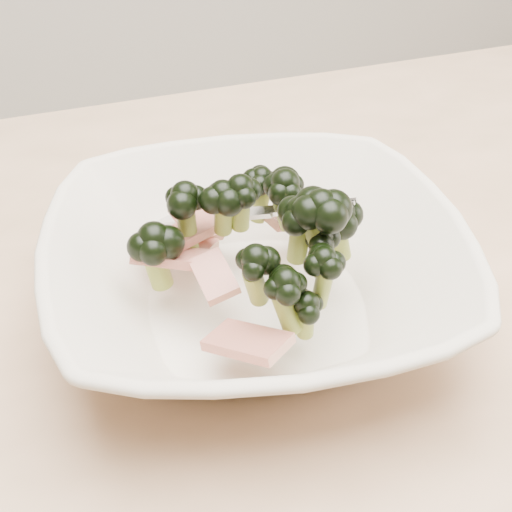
% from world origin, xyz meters
% --- Properties ---
extents(dining_table, '(1.20, 0.80, 0.75)m').
position_xyz_m(dining_table, '(0.00, 0.00, 0.65)').
color(dining_table, tan).
rests_on(dining_table, ground).
extents(broccoli_dish, '(0.35, 0.35, 0.12)m').
position_xyz_m(broccoli_dish, '(-0.08, -0.01, 0.79)').
color(broccoli_dish, beige).
rests_on(broccoli_dish, dining_table).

